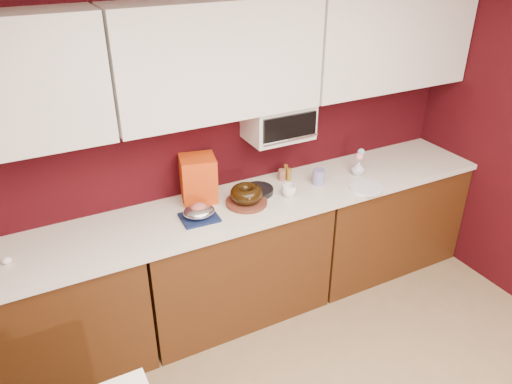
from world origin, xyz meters
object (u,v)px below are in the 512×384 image
object	(u,v)px
coffee_mug	(289,190)
blue_jar	(319,177)
flower_vase	(358,167)
pandoro_box	(198,179)
toaster_oven	(278,121)
foil_ham_nest	(199,211)
bundt_cake	(246,194)

from	to	relation	value
coffee_mug	blue_jar	world-z (taller)	blue_jar
flower_vase	blue_jar	bearing A→B (deg)	177.97
pandoro_box	blue_jar	bearing A→B (deg)	1.22
pandoro_box	flower_vase	distance (m)	1.22
pandoro_box	blue_jar	size ratio (longest dim) A/B	2.87
toaster_oven	pandoro_box	bearing A→B (deg)	178.01
blue_jar	flower_vase	distance (m)	0.35
toaster_oven	foil_ham_nest	size ratio (longest dim) A/B	2.17
coffee_mug	blue_jar	bearing A→B (deg)	11.80
coffee_mug	pandoro_box	bearing A→B (deg)	157.04
flower_vase	toaster_oven	bearing A→B (deg)	163.98
toaster_oven	flower_vase	size ratio (longest dim) A/B	3.66
toaster_oven	flower_vase	distance (m)	0.75
foil_ham_nest	coffee_mug	bearing A→B (deg)	-0.12
foil_ham_nest	flower_vase	world-z (taller)	flower_vase
coffee_mug	flower_vase	world-z (taller)	flower_vase
pandoro_box	flower_vase	bearing A→B (deg)	4.06
blue_jar	flower_vase	bearing A→B (deg)	-2.03
toaster_oven	blue_jar	bearing A→B (deg)	-32.22
foil_ham_nest	flower_vase	size ratio (longest dim) A/B	1.69
pandoro_box	coffee_mug	size ratio (longest dim) A/B	3.28
foil_ham_nest	toaster_oven	bearing A→B (deg)	17.45
pandoro_box	blue_jar	world-z (taller)	pandoro_box
foil_ham_nest	blue_jar	bearing A→B (deg)	3.49
pandoro_box	bundt_cake	bearing A→B (deg)	-26.19
toaster_oven	coffee_mug	size ratio (longest dim) A/B	4.67
coffee_mug	flower_vase	xyz separation A→B (m)	(0.63, 0.05, 0.01)
bundt_cake	blue_jar	size ratio (longest dim) A/B	2.00
bundt_cake	flower_vase	distance (m)	0.95
toaster_oven	pandoro_box	size ratio (longest dim) A/B	1.42
bundt_cake	coffee_mug	world-z (taller)	bundt_cake
toaster_oven	foil_ham_nest	world-z (taller)	toaster_oven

